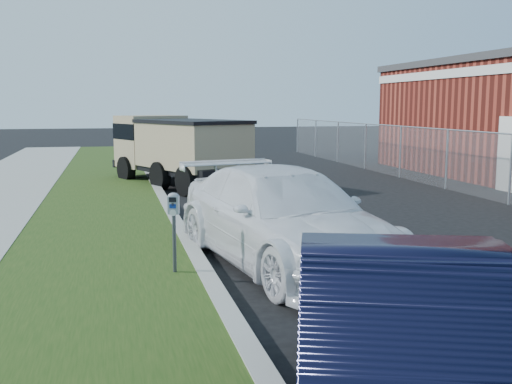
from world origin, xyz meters
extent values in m
plane|color=black|center=(0.00, 0.00, 0.00)|extent=(120.00, 120.00, 0.00)
cube|color=gray|center=(-2.60, 2.00, 0.07)|extent=(0.25, 50.00, 0.15)
cube|color=#1C390F|center=(-4.20, 2.00, 0.07)|extent=(3.00, 50.00, 0.13)
plane|color=slate|center=(6.00, 7.00, 0.90)|extent=(0.00, 30.00, 30.00)
cylinder|color=#979DA5|center=(6.00, 7.00, 1.80)|extent=(0.04, 30.00, 0.04)
cylinder|color=#979DA5|center=(6.00, 4.00, 0.90)|extent=(0.06, 0.06, 1.80)
cylinder|color=#979DA5|center=(6.00, 7.00, 0.90)|extent=(0.06, 0.06, 1.80)
cylinder|color=#979DA5|center=(6.00, 10.00, 0.90)|extent=(0.06, 0.06, 1.80)
cylinder|color=#979DA5|center=(6.00, 13.00, 0.90)|extent=(0.06, 0.06, 1.80)
cylinder|color=#979DA5|center=(6.00, 16.00, 0.90)|extent=(0.06, 0.06, 1.80)
cylinder|color=#979DA5|center=(6.00, 19.00, 0.90)|extent=(0.06, 0.06, 1.80)
cylinder|color=#979DA5|center=(6.00, 22.00, 0.90)|extent=(0.06, 0.06, 1.80)
cube|color=silver|center=(7.48, 8.00, 3.60)|extent=(0.06, 14.00, 0.30)
cube|color=silver|center=(7.45, 6.00, 1.10)|extent=(0.08, 1.10, 2.20)
cylinder|color=#3F4247|center=(-3.03, -0.74, 0.54)|extent=(0.07, 0.07, 0.86)
cube|color=gray|center=(-3.03, -0.74, 1.11)|extent=(0.18, 0.15, 0.26)
ellipsoid|color=gray|center=(-3.03, -0.74, 1.24)|extent=(0.19, 0.15, 0.10)
cube|color=black|center=(-3.05, -0.79, 1.20)|extent=(0.10, 0.04, 0.07)
cube|color=navy|center=(-3.05, -0.79, 1.10)|extent=(0.09, 0.04, 0.06)
cylinder|color=silver|center=(-3.05, -0.79, 1.01)|extent=(0.09, 0.04, 0.09)
cube|color=#3F4247|center=(-3.05, -0.79, 1.13)|extent=(0.03, 0.02, 0.04)
imported|color=white|center=(-1.23, -0.18, 0.76)|extent=(3.09, 5.56, 1.52)
imported|color=black|center=(-1.88, -5.58, 0.74)|extent=(2.92, 4.76, 1.48)
cube|color=black|center=(-1.76, 9.55, 0.62)|extent=(3.94, 5.77, 0.30)
cube|color=#93815F|center=(-2.56, 11.35, 1.33)|extent=(2.46, 2.22, 1.71)
cube|color=black|center=(-2.56, 11.35, 1.67)|extent=(2.49, 2.25, 0.51)
cube|color=#93815F|center=(-1.48, 8.92, 1.33)|extent=(3.33, 4.12, 1.37)
cube|color=black|center=(-1.48, 8.92, 2.04)|extent=(3.45, 4.23, 0.10)
cube|color=black|center=(-2.88, 12.09, 0.56)|extent=(1.93, 0.95, 0.26)
cylinder|color=black|center=(-3.42, 10.87, 0.43)|extent=(0.60, 0.89, 0.86)
cylinder|color=black|center=(-1.62, 11.67, 0.43)|extent=(0.60, 0.89, 0.86)
cylinder|color=black|center=(-2.48, 8.76, 0.43)|extent=(0.60, 0.89, 0.86)
cylinder|color=black|center=(-0.68, 9.56, 0.43)|extent=(0.60, 0.89, 0.86)
cylinder|color=black|center=(-1.86, 7.35, 0.43)|extent=(0.60, 0.89, 0.86)
cylinder|color=black|center=(-0.06, 8.15, 0.43)|extent=(0.60, 0.89, 0.86)
camera|label=1|loc=(-3.87, -9.19, 2.52)|focal=42.00mm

